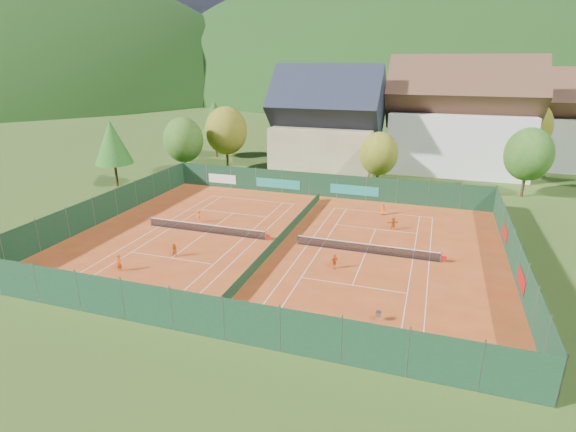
{
  "coord_description": "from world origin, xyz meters",
  "views": [
    {
      "loc": [
        12.97,
        -37.25,
        16.4
      ],
      "look_at": [
        0.0,
        2.0,
        2.0
      ],
      "focal_mm": 28.0,
      "sensor_mm": 36.0,
      "label": 1
    }
  ],
  "objects_px": {
    "hotel_block_a": "(459,123)",
    "player_right_far_b": "(393,223)",
    "player_left_far": "(199,216)",
    "chalet": "(327,128)",
    "player_left_near": "(119,263)",
    "hotel_block_b": "(551,125)",
    "ball_hopper": "(379,314)",
    "player_left_mid": "(174,250)",
    "player_right_near": "(334,261)",
    "player_right_far_a": "(383,209)"
  },
  "relations": [
    {
      "from": "hotel_block_a",
      "to": "player_right_far_b",
      "type": "height_order",
      "value": "hotel_block_a"
    },
    {
      "from": "player_right_near",
      "to": "hotel_block_a",
      "type": "bearing_deg",
      "value": 29.02
    },
    {
      "from": "chalet",
      "to": "player_left_near",
      "type": "bearing_deg",
      "value": -100.75
    },
    {
      "from": "hotel_block_b",
      "to": "ball_hopper",
      "type": "bearing_deg",
      "value": -109.54
    },
    {
      "from": "hotel_block_b",
      "to": "player_right_far_a",
      "type": "relative_size",
      "value": 12.72
    },
    {
      "from": "player_left_mid",
      "to": "hotel_block_b",
      "type": "bearing_deg",
      "value": 44.86
    },
    {
      "from": "chalet",
      "to": "player_left_far",
      "type": "relative_size",
      "value": 11.5
    },
    {
      "from": "player_left_near",
      "to": "player_left_far",
      "type": "distance_m",
      "value": 12.55
    },
    {
      "from": "player_right_near",
      "to": "hotel_block_b",
      "type": "bearing_deg",
      "value": 16.48
    },
    {
      "from": "ball_hopper",
      "to": "player_right_far_a",
      "type": "xyz_separation_m",
      "value": [
        -2.43,
        21.99,
        0.12
      ]
    },
    {
      "from": "hotel_block_a",
      "to": "player_left_far",
      "type": "distance_m",
      "value": 42.97
    },
    {
      "from": "player_left_far",
      "to": "player_right_far_a",
      "type": "height_order",
      "value": "player_left_far"
    },
    {
      "from": "hotel_block_a",
      "to": "player_left_near",
      "type": "xyz_separation_m",
      "value": [
        -26.59,
        -45.96,
        -6.67
      ]
    },
    {
      "from": "chalet",
      "to": "hotel_block_b",
      "type": "bearing_deg",
      "value": 22.99
    },
    {
      "from": "player_left_mid",
      "to": "player_right_far_b",
      "type": "xyz_separation_m",
      "value": [
        17.53,
        12.85,
        0.06
      ]
    },
    {
      "from": "chalet",
      "to": "hotel_block_a",
      "type": "relative_size",
      "value": 0.75
    },
    {
      "from": "chalet",
      "to": "player_left_near",
      "type": "height_order",
      "value": "chalet"
    },
    {
      "from": "hotel_block_a",
      "to": "player_right_far_b",
      "type": "xyz_separation_m",
      "value": [
        -6.31,
        -29.2,
        -6.7
      ]
    },
    {
      "from": "player_right_far_a",
      "to": "player_right_far_b",
      "type": "xyz_separation_m",
      "value": [
        1.58,
        -4.36,
        0.01
      ]
    },
    {
      "from": "hotel_block_b",
      "to": "player_right_near",
      "type": "xyz_separation_m",
      "value": [
        -23.97,
        -47.99,
        -5.96
      ]
    },
    {
      "from": "player_left_far",
      "to": "hotel_block_b",
      "type": "bearing_deg",
      "value": -106.82
    },
    {
      "from": "player_left_far",
      "to": "player_right_near",
      "type": "height_order",
      "value": "player_left_far"
    },
    {
      "from": "player_left_far",
      "to": "player_right_far_a",
      "type": "distance_m",
      "value": 20.21
    },
    {
      "from": "player_left_mid",
      "to": "player_left_far",
      "type": "bearing_deg",
      "value": 97.15
    },
    {
      "from": "player_left_mid",
      "to": "player_left_far",
      "type": "xyz_separation_m",
      "value": [
        -2.35,
        8.64,
        0.08
      ]
    },
    {
      "from": "ball_hopper",
      "to": "chalet",
      "type": "bearing_deg",
      "value": 108.35
    },
    {
      "from": "player_left_near",
      "to": "player_right_near",
      "type": "relative_size",
      "value": 1.09
    },
    {
      "from": "hotel_block_a",
      "to": "player_left_mid",
      "type": "distance_m",
      "value": 48.81
    },
    {
      "from": "hotel_block_a",
      "to": "ball_hopper",
      "type": "xyz_separation_m",
      "value": [
        -5.46,
        -46.83,
        -6.83
      ]
    },
    {
      "from": "hotel_block_b",
      "to": "player_left_mid",
      "type": "distance_m",
      "value": 63.03
    },
    {
      "from": "player_right_far_a",
      "to": "player_right_far_b",
      "type": "distance_m",
      "value": 4.63
    },
    {
      "from": "chalet",
      "to": "player_right_far_b",
      "type": "height_order",
      "value": "chalet"
    },
    {
      "from": "player_left_near",
      "to": "player_right_far_b",
      "type": "bearing_deg",
      "value": 31.24
    },
    {
      "from": "hotel_block_a",
      "to": "player_left_near",
      "type": "relative_size",
      "value": 15.11
    },
    {
      "from": "player_right_far_b",
      "to": "player_left_near",
      "type": "bearing_deg",
      "value": 10.5
    },
    {
      "from": "player_right_near",
      "to": "player_right_far_a",
      "type": "relative_size",
      "value": 0.97
    },
    {
      "from": "hotel_block_b",
      "to": "ball_hopper",
      "type": "distance_m",
      "value": 58.5
    },
    {
      "from": "ball_hopper",
      "to": "player_left_mid",
      "type": "distance_m",
      "value": 19.0
    },
    {
      "from": "player_left_mid",
      "to": "player_right_far_b",
      "type": "distance_m",
      "value": 21.74
    },
    {
      "from": "chalet",
      "to": "player_right_far_b",
      "type": "xyz_separation_m",
      "value": [
        12.69,
        -23.2,
        -5.94
      ]
    },
    {
      "from": "chalet",
      "to": "player_right_far_a",
      "type": "relative_size",
      "value": 11.93
    },
    {
      "from": "player_right_far_a",
      "to": "player_left_mid",
      "type": "bearing_deg",
      "value": 59.67
    },
    {
      "from": "player_right_near",
      "to": "player_right_far_b",
      "type": "height_order",
      "value": "player_right_far_b"
    },
    {
      "from": "hotel_block_b",
      "to": "player_left_far",
      "type": "relative_size",
      "value": 12.26
    },
    {
      "from": "ball_hopper",
      "to": "player_left_near",
      "type": "bearing_deg",
      "value": 177.63
    },
    {
      "from": "hotel_block_a",
      "to": "hotel_block_b",
      "type": "bearing_deg",
      "value": 29.74
    },
    {
      "from": "player_left_near",
      "to": "player_left_mid",
      "type": "relative_size",
      "value": 1.14
    },
    {
      "from": "player_left_near",
      "to": "player_right_far_a",
      "type": "distance_m",
      "value": 28.2
    },
    {
      "from": "player_right_far_a",
      "to": "player_right_near",
      "type": "bearing_deg",
      "value": 94.66
    },
    {
      "from": "hotel_block_a",
      "to": "player_left_mid",
      "type": "xyz_separation_m",
      "value": [
        -23.84,
        -42.05,
        -6.75
      ]
    }
  ]
}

